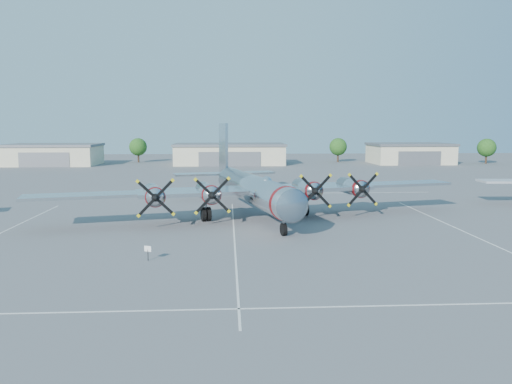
{
  "coord_description": "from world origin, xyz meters",
  "views": [
    {
      "loc": [
        -0.57,
        -48.52,
        10.09
      ],
      "look_at": [
        2.38,
        2.88,
        3.2
      ],
      "focal_mm": 35.0,
      "sensor_mm": 36.0,
      "label": 1
    }
  ],
  "objects": [
    {
      "name": "ground",
      "position": [
        0.0,
        0.0,
        0.0
      ],
      "size": [
        260.0,
        260.0,
        0.0
      ],
      "primitive_type": "plane",
      "color": "#505052",
      "rests_on": "ground"
    },
    {
      "name": "tree_east",
      "position": [
        30.0,
        88.0,
        4.22
      ],
      "size": [
        4.8,
        4.8,
        6.64
      ],
      "color": "#382619",
      "rests_on": "ground"
    },
    {
      "name": "hangar_east",
      "position": [
        48.0,
        81.96,
        2.71
      ],
      "size": [
        20.6,
        14.6,
        5.4
      ],
      "color": "beige",
      "rests_on": "ground"
    },
    {
      "name": "parking_lines",
      "position": [
        0.0,
        -1.75,
        0.01
      ],
      "size": [
        60.0,
        50.08,
        0.01
      ],
      "color": "silver",
      "rests_on": "ground"
    },
    {
      "name": "info_placard",
      "position": [
        -6.59,
        -11.66,
        0.8
      ],
      "size": [
        0.56,
        0.28,
        1.13
      ],
      "rotation": [
        0.0,
        0.0,
        -0.42
      ],
      "color": "black",
      "rests_on": "ground"
    },
    {
      "name": "hangar_center",
      "position": [
        0.0,
        81.96,
        2.71
      ],
      "size": [
        28.6,
        14.6,
        5.4
      ],
      "color": "beige",
      "rests_on": "ground"
    },
    {
      "name": "hangar_west",
      "position": [
        -45.0,
        81.96,
        2.71
      ],
      "size": [
        22.6,
        14.6,
        5.4
      ],
      "color": "beige",
      "rests_on": "ground"
    },
    {
      "name": "main_bomber_b29",
      "position": [
        2.03,
        7.02,
        0.0
      ],
      "size": [
        53.03,
        41.98,
        10.38
      ],
      "primitive_type": null,
      "rotation": [
        0.0,
        0.0,
        0.23
      ],
      "color": "silver",
      "rests_on": "ground"
    },
    {
      "name": "tree_far_east",
      "position": [
        68.0,
        80.0,
        4.22
      ],
      "size": [
        4.8,
        4.8,
        6.64
      ],
      "color": "#382619",
      "rests_on": "ground"
    },
    {
      "name": "tree_west",
      "position": [
        -25.0,
        90.0,
        4.22
      ],
      "size": [
        4.8,
        4.8,
        6.64
      ],
      "color": "#382619",
      "rests_on": "ground"
    }
  ]
}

